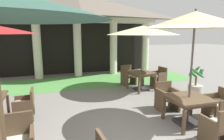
% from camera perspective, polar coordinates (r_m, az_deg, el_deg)
% --- Properties ---
extents(background_pavilion, '(9.30, 2.63, 4.30)m').
position_cam_1_polar(background_pavilion, '(10.89, -10.28, 15.60)').
color(background_pavilion, beige).
rests_on(background_pavilion, ground).
extents(lawn_strip, '(11.10, 2.71, 0.01)m').
position_cam_1_polar(lawn_strip, '(9.65, -8.37, -3.35)').
color(lawn_strip, '#519347').
rests_on(lawn_strip, ground).
extents(patio_chair_near_foreground_east, '(0.52, 0.57, 0.83)m').
position_cam_1_polar(patio_chair_near_foreground_east, '(5.98, -23.75, -9.32)').
color(patio_chair_near_foreground_east, brown).
rests_on(patio_chair_near_foreground_east, ground).
extents(patio_table_mid_left, '(1.04, 1.04, 0.76)m').
position_cam_1_polar(patio_table_mid_left, '(8.16, 8.47, -1.29)').
color(patio_table_mid_left, brown).
rests_on(patio_table_mid_left, ground).
extents(patio_umbrella_mid_left, '(2.85, 2.85, 2.66)m').
position_cam_1_polar(patio_umbrella_mid_left, '(7.98, 8.83, 11.14)').
color(patio_umbrella_mid_left, '#2D2D2D').
rests_on(patio_umbrella_mid_left, ground).
extents(patio_chair_mid_left_east, '(0.58, 0.62, 0.87)m').
position_cam_1_polar(patio_chair_mid_left_east, '(8.81, 13.40, -2.14)').
color(patio_chair_mid_left_east, brown).
rests_on(patio_chair_mid_left_east, ground).
extents(patio_chair_mid_left_north, '(0.65, 0.59, 0.88)m').
position_cam_1_polar(patio_chair_mid_left_north, '(8.98, 4.69, -1.74)').
color(patio_chair_mid_left_north, brown).
rests_on(patio_chair_mid_left_north, ground).
extents(patio_table_mid_right, '(1.00, 1.00, 0.73)m').
position_cam_1_polar(patio_table_mid_right, '(5.46, 21.28, -8.23)').
color(patio_table_mid_right, brown).
rests_on(patio_table_mid_right, ground).
extents(patio_umbrella_mid_right, '(2.36, 2.36, 2.90)m').
position_cam_1_polar(patio_umbrella_mid_right, '(5.19, 22.80, 12.83)').
color(patio_umbrella_mid_right, '#2D2D2D').
rests_on(patio_umbrella_mid_right, ground).
extents(patio_chair_mid_right_north, '(0.58, 0.59, 0.84)m').
position_cam_1_polar(patio_chair_mid_right_north, '(6.31, 15.50, -7.56)').
color(patio_chair_mid_right_north, brown).
rests_on(patio_chair_mid_right_north, ground).
extents(patio_chair_mid_right_east, '(0.60, 0.65, 0.84)m').
position_cam_1_polar(patio_chair_mid_right_east, '(6.18, 28.65, -8.84)').
color(patio_chair_mid_right_east, brown).
rests_on(patio_chair_mid_right_east, ground).
extents(patio_chair_mid_right_south, '(0.58, 0.57, 0.86)m').
position_cam_1_polar(patio_chair_mid_right_south, '(4.85, 28.60, -14.35)').
color(patio_chair_mid_right_south, brown).
rests_on(patio_chair_mid_right_south, ground).
extents(potted_palm_right_edge, '(0.64, 0.68, 1.13)m').
position_cam_1_polar(potted_palm_right_edge, '(8.05, 22.91, -4.51)').
color(potted_palm_right_edge, '#B2AD9E').
rests_on(potted_palm_right_edge, ground).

